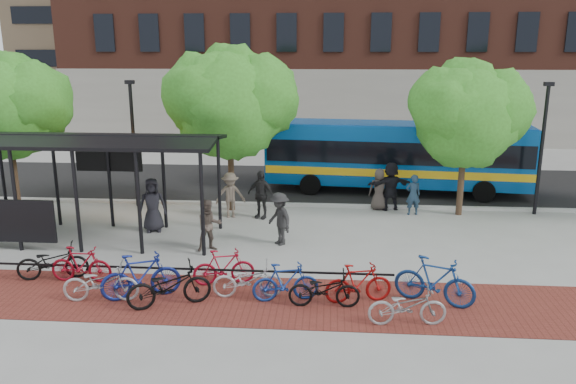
# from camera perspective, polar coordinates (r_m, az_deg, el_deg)

# --- Properties ---
(ground) EXTENTS (160.00, 160.00, 0.00)m
(ground) POSITION_cam_1_polar(r_m,az_deg,el_deg) (19.37, 1.41, -4.72)
(ground) COLOR #9E9E99
(ground) RESTS_ON ground
(asphalt_street) EXTENTS (160.00, 8.00, 0.01)m
(asphalt_street) POSITION_cam_1_polar(r_m,az_deg,el_deg) (27.05, 2.29, 0.85)
(asphalt_street) COLOR black
(asphalt_street) RESTS_ON ground
(curb) EXTENTS (160.00, 0.25, 0.12)m
(curb) POSITION_cam_1_polar(r_m,az_deg,el_deg) (23.17, 1.92, -1.33)
(curb) COLOR #B7B7B2
(curb) RESTS_ON ground
(brick_strip) EXTENTS (24.00, 3.00, 0.01)m
(brick_strip) POSITION_cam_1_polar(r_m,az_deg,el_deg) (15.00, -7.39, -10.74)
(brick_strip) COLOR maroon
(brick_strip) RESTS_ON ground
(bike_rack_rail) EXTENTS (12.00, 0.05, 0.95)m
(bike_rack_rail) POSITION_cam_1_polar(r_m,az_deg,el_deg) (16.10, -11.34, -9.12)
(bike_rack_rail) COLOR black
(bike_rack_rail) RESTS_ON ground
(bus_shelter) EXTENTS (10.60, 3.07, 3.60)m
(bus_shelter) POSITION_cam_1_polar(r_m,az_deg,el_deg) (20.24, -22.32, 3.81)
(bus_shelter) COLOR black
(bus_shelter) RESTS_ON ground
(tree_a) EXTENTS (4.90, 4.00, 6.18)m
(tree_a) POSITION_cam_1_polar(r_m,az_deg,el_deg) (25.23, -26.51, 8.14)
(tree_a) COLOR #382619
(tree_a) RESTS_ON ground
(tree_b) EXTENTS (5.15, 4.20, 6.47)m
(tree_b) POSITION_cam_1_polar(r_m,az_deg,el_deg) (22.04, -5.72, 9.44)
(tree_b) COLOR #382619
(tree_b) RESTS_ON ground
(tree_c) EXTENTS (4.66, 3.80, 5.92)m
(tree_c) POSITION_cam_1_polar(r_m,az_deg,el_deg) (22.36, 17.88, 7.85)
(tree_c) COLOR #382619
(tree_c) RESTS_ON ground
(lamp_post_left) EXTENTS (0.35, 0.20, 5.12)m
(lamp_post_left) POSITION_cam_1_polar(r_m,az_deg,el_deg) (23.54, -15.42, 5.11)
(lamp_post_left) COLOR black
(lamp_post_left) RESTS_ON ground
(lamp_post_right) EXTENTS (0.35, 0.20, 5.12)m
(lamp_post_right) POSITION_cam_1_polar(r_m,az_deg,el_deg) (23.60, 24.40, 4.36)
(lamp_post_right) COLOR black
(lamp_post_right) RESTS_ON ground
(bus) EXTENTS (11.73, 3.62, 3.12)m
(bus) POSITION_cam_1_polar(r_m,az_deg,el_deg) (25.68, 10.91, 3.94)
(bus) COLOR #084B98
(bus) RESTS_ON ground
(bike_0) EXTENTS (2.05, 1.15, 1.02)m
(bike_0) POSITION_cam_1_polar(r_m,az_deg,el_deg) (17.24, -22.81, -6.56)
(bike_0) COLOR black
(bike_0) RESTS_ON ground
(bike_1) EXTENTS (1.74, 0.50, 1.04)m
(bike_1) POSITION_cam_1_polar(r_m,az_deg,el_deg) (16.73, -20.29, -6.92)
(bike_1) COLOR maroon
(bike_1) RESTS_ON ground
(bike_2) EXTENTS (2.00, 0.90, 1.02)m
(bike_2) POSITION_cam_1_polar(r_m,az_deg,el_deg) (15.36, -18.49, -8.72)
(bike_2) COLOR #9E9FA1
(bike_2) RESTS_ON ground
(bike_3) EXTENTS (2.12, 1.33, 1.23)m
(bike_3) POSITION_cam_1_polar(r_m,az_deg,el_deg) (15.19, -14.73, -8.26)
(bike_3) COLOR navy
(bike_3) RESTS_ON ground
(bike_4) EXTENTS (2.23, 1.51, 1.11)m
(bike_4) POSITION_cam_1_polar(r_m,az_deg,el_deg) (14.60, -11.99, -9.30)
(bike_4) COLOR black
(bike_4) RESTS_ON ground
(bike_5) EXTENTS (1.76, 0.88, 1.02)m
(bike_5) POSITION_cam_1_polar(r_m,az_deg,el_deg) (15.65, -6.54, -7.59)
(bike_5) COLOR maroon
(bike_5) RESTS_ON ground
(bike_6) EXTENTS (1.91, 0.84, 0.97)m
(bike_6) POSITION_cam_1_polar(r_m,az_deg,el_deg) (14.84, -4.10, -8.90)
(bike_6) COLOR #ABABAD
(bike_6) RESTS_ON ground
(bike_7) EXTENTS (1.79, 0.84, 1.04)m
(bike_7) POSITION_cam_1_polar(r_m,az_deg,el_deg) (14.58, -0.25, -9.15)
(bike_7) COLOR navy
(bike_7) RESTS_ON ground
(bike_8) EXTENTS (1.82, 0.68, 0.95)m
(bike_8) POSITION_cam_1_polar(r_m,az_deg,el_deg) (14.32, 3.69, -9.84)
(bike_8) COLOR black
(bike_8) RESTS_ON ground
(bike_9) EXTENTS (1.81, 0.86, 1.05)m
(bike_9) POSITION_cam_1_polar(r_m,az_deg,el_deg) (14.62, 7.16, -9.18)
(bike_9) COLOR maroon
(bike_9) RESTS_ON ground
(bike_10) EXTENTS (1.90, 0.80, 0.97)m
(bike_10) POSITION_cam_1_polar(r_m,az_deg,el_deg) (13.70, 12.01, -11.26)
(bike_10) COLOR gray
(bike_10) RESTS_ON ground
(bike_11) EXTENTS (2.14, 1.35, 1.25)m
(bike_11) POSITION_cam_1_polar(r_m,az_deg,el_deg) (14.88, 14.67, -8.73)
(bike_11) COLOR navy
(bike_11) RESTS_ON ground
(pedestrian_0) EXTENTS (1.08, 0.85, 1.93)m
(pedestrian_0) POSITION_cam_1_polar(r_m,az_deg,el_deg) (20.40, -13.59, -1.29)
(pedestrian_0) COLOR black
(pedestrian_0) RESTS_ON ground
(pedestrian_3) EXTENTS (1.27, 0.95, 1.76)m
(pedestrian_3) POSITION_cam_1_polar(r_m,az_deg,el_deg) (21.61, -5.87, -0.31)
(pedestrian_3) COLOR brown
(pedestrian_3) RESTS_ON ground
(pedestrian_4) EXTENTS (1.18, 0.80, 1.85)m
(pedestrian_4) POSITION_cam_1_polar(r_m,az_deg,el_deg) (21.42, -2.79, -0.26)
(pedestrian_4) COLOR black
(pedestrian_4) RESTS_ON ground
(pedestrian_5) EXTENTS (1.90, 1.09, 1.96)m
(pedestrian_5) POSITION_cam_1_polar(r_m,az_deg,el_deg) (22.86, 10.39, 0.59)
(pedestrian_5) COLOR black
(pedestrian_5) RESTS_ON ground
(pedestrian_6) EXTENTS (0.84, 0.57, 1.68)m
(pedestrian_6) POSITION_cam_1_polar(r_m,az_deg,el_deg) (22.84, 9.24, 0.28)
(pedestrian_6) COLOR #413934
(pedestrian_6) RESTS_ON ground
(pedestrian_7) EXTENTS (0.64, 0.47, 1.61)m
(pedestrian_7) POSITION_cam_1_polar(r_m,az_deg,el_deg) (22.38, 12.59, -0.27)
(pedestrian_7) COLOR #223950
(pedestrian_7) RESTS_ON ground
(pedestrian_8) EXTENTS (1.02, 0.93, 1.69)m
(pedestrian_8) POSITION_cam_1_polar(r_m,az_deg,el_deg) (18.15, -8.01, -3.38)
(pedestrian_8) COLOR brown
(pedestrian_8) RESTS_ON ground
(pedestrian_9) EXTENTS (1.22, 1.31, 1.77)m
(pedestrian_9) POSITION_cam_1_polar(r_m,az_deg,el_deg) (18.52, -0.88, -2.74)
(pedestrian_9) COLOR #242424
(pedestrian_9) RESTS_ON ground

